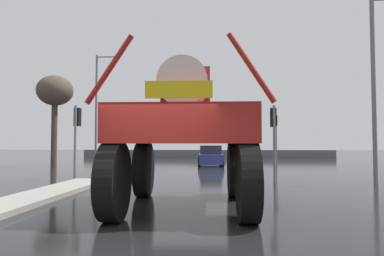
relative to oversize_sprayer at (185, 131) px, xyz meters
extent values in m
plane|color=black|center=(-0.39, 14.91, -2.02)|extent=(120.00, 120.00, 0.00)
cube|color=#9E9B93|center=(-4.61, 1.15, -1.94)|extent=(1.45, 8.69, 0.15)
cylinder|color=black|center=(-1.49, 1.71, -1.16)|extent=(0.46, 1.72, 1.71)
cylinder|color=black|center=(1.40, 1.79, -1.16)|extent=(0.46, 1.72, 1.71)
cylinder|color=black|center=(-1.40, -1.74, -1.16)|extent=(0.46, 1.72, 1.71)
cylinder|color=black|center=(1.49, -1.66, -1.16)|extent=(0.46, 1.72, 1.71)
cube|color=maroon|center=(0.00, 0.02, 0.10)|extent=(3.50, 4.24, 0.86)
cube|color=maroon|center=(-0.01, 0.46, 1.12)|extent=(1.34, 1.27, 1.17)
cylinder|color=silver|center=(0.02, -0.58, 1.13)|extent=(1.23, 1.42, 1.19)
cylinder|color=maroon|center=(-1.48, -1.89, 1.26)|extent=(1.07, 0.15, 1.53)
cylinder|color=maroon|center=(1.58, -1.80, 1.27)|extent=(1.05, 0.15, 1.54)
cube|color=yellow|center=(0.06, -2.08, 0.78)|extent=(1.40, 0.08, 0.36)
cube|color=navy|center=(0.31, 16.84, -1.49)|extent=(1.93, 4.19, 0.70)
cube|color=#23282D|center=(0.32, 16.69, -0.82)|extent=(1.68, 2.19, 0.64)
cylinder|color=black|center=(-0.61, 18.14, -1.72)|extent=(0.21, 0.61, 0.60)
cylinder|color=black|center=(1.08, 18.24, -1.72)|extent=(0.21, 0.61, 0.60)
cylinder|color=black|center=(-0.46, 15.45, -1.72)|extent=(0.21, 0.61, 0.60)
cylinder|color=black|center=(1.24, 15.54, -1.72)|extent=(0.21, 0.61, 0.60)
cylinder|color=slate|center=(-5.60, 5.98, -0.31)|extent=(0.11, 0.11, 3.42)
cube|color=black|center=(-5.60, 6.20, 0.88)|extent=(0.24, 0.32, 0.84)
sphere|color=red|center=(-5.60, 6.39, 1.15)|extent=(0.17, 0.17, 0.17)
sphere|color=#3C2403|center=(-5.60, 6.39, 0.88)|extent=(0.17, 0.17, 0.17)
sphere|color=black|center=(-5.60, 6.39, 0.61)|extent=(0.17, 0.17, 0.17)
cylinder|color=slate|center=(3.32, 5.98, -0.34)|extent=(0.11, 0.11, 3.35)
cube|color=black|center=(3.32, 6.20, 0.81)|extent=(0.24, 0.32, 0.84)
sphere|color=red|center=(3.32, 6.39, 1.08)|extent=(0.17, 0.17, 0.17)
sphere|color=#3C2403|center=(3.32, 6.39, 0.81)|extent=(0.17, 0.17, 0.17)
sphere|color=black|center=(3.32, 6.39, 0.54)|extent=(0.17, 0.17, 0.17)
cylinder|color=slate|center=(-6.01, 19.59, 0.03)|extent=(0.11, 0.11, 4.09)
cube|color=black|center=(-6.01, 19.80, 1.56)|extent=(0.24, 0.32, 0.84)
sphere|color=red|center=(-6.01, 19.99, 1.83)|extent=(0.17, 0.17, 0.17)
sphere|color=#3C2403|center=(-6.01, 19.99, 1.56)|extent=(0.17, 0.17, 0.17)
sphere|color=black|center=(-6.01, 19.99, 1.29)|extent=(0.17, 0.17, 0.17)
cylinder|color=slate|center=(5.73, 19.59, 0.03)|extent=(0.11, 0.11, 4.10)
cube|color=black|center=(5.73, 19.80, 1.56)|extent=(0.24, 0.32, 0.84)
sphere|color=red|center=(5.73, 19.99, 1.83)|extent=(0.17, 0.17, 0.17)
sphere|color=#3C2403|center=(5.73, 19.99, 1.56)|extent=(0.17, 0.17, 0.17)
sphere|color=black|center=(5.73, 19.99, 1.29)|extent=(0.17, 0.17, 0.17)
cylinder|color=slate|center=(7.49, 5.88, 1.99)|extent=(0.18, 0.18, 8.02)
cylinder|color=slate|center=(-8.87, 17.51, 2.39)|extent=(0.18, 0.18, 8.81)
cylinder|color=slate|center=(-8.07, 17.51, 6.65)|extent=(1.60, 0.10, 0.10)
cube|color=silver|center=(-7.27, 17.51, 6.55)|extent=(0.50, 0.24, 0.16)
cylinder|color=#473828|center=(-10.75, 14.32, 0.27)|extent=(0.41, 0.41, 4.57)
ellipsoid|color=brown|center=(-10.75, 14.32, 3.44)|extent=(2.53, 2.53, 2.15)
cube|color=#59595B|center=(-0.39, 30.18, -1.57)|extent=(29.03, 0.24, 0.90)
camera|label=1|loc=(0.85, -8.98, -0.32)|focal=31.71mm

